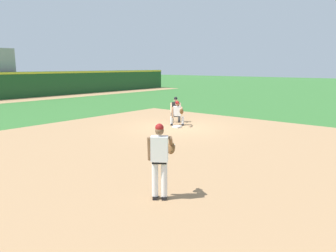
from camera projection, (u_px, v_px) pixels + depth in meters
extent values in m
plane|color=#336B2D|center=(177.00, 127.00, 17.16)|extent=(160.00, 160.00, 0.00)
cube|color=#A87F56|center=(171.00, 150.00, 12.54)|extent=(18.00, 18.00, 0.01)
cube|color=#A87F56|center=(3.00, 101.00, 29.67)|extent=(48.00, 3.20, 0.01)
cube|color=white|center=(177.00, 127.00, 17.15)|extent=(0.38, 0.38, 0.09)
sphere|color=white|center=(175.00, 145.00, 13.17)|extent=(0.07, 0.07, 0.07)
cube|color=black|center=(155.00, 197.00, 7.96)|extent=(0.28, 0.24, 0.09)
cylinder|color=white|center=(155.00, 179.00, 7.84)|extent=(0.15, 0.15, 0.84)
cube|color=black|center=(164.00, 197.00, 7.94)|extent=(0.28, 0.24, 0.09)
cylinder|color=white|center=(164.00, 180.00, 7.82)|extent=(0.15, 0.15, 0.84)
cube|color=black|center=(160.00, 162.00, 7.75)|extent=(0.36, 0.39, 0.06)
cube|color=white|center=(159.00, 149.00, 7.69)|extent=(0.43, 0.47, 0.60)
sphere|color=brown|center=(159.00, 131.00, 7.63)|extent=(0.21, 0.21, 0.21)
sphere|color=maroon|center=(159.00, 128.00, 7.62)|extent=(0.20, 0.20, 0.20)
cube|color=maroon|center=(160.00, 128.00, 7.71)|extent=(0.19, 0.20, 0.02)
cylinder|color=brown|center=(149.00, 149.00, 7.79)|extent=(0.21, 0.18, 0.59)
cylinder|color=brown|center=(171.00, 142.00, 7.95)|extent=(0.48, 0.38, 0.41)
ellipsoid|color=brown|center=(171.00, 148.00, 8.06)|extent=(0.36, 0.34, 0.34)
cube|color=black|center=(183.00, 125.00, 17.72)|extent=(0.28, 0.24, 0.09)
cylinder|color=white|center=(183.00, 120.00, 17.72)|extent=(0.15, 0.15, 0.40)
cube|color=black|center=(172.00, 125.00, 17.76)|extent=(0.28, 0.24, 0.09)
cylinder|color=white|center=(172.00, 120.00, 17.76)|extent=(0.15, 0.15, 0.40)
cube|color=black|center=(177.00, 116.00, 17.70)|extent=(0.36, 0.39, 0.06)
cube|color=white|center=(177.00, 111.00, 17.65)|extent=(0.43, 0.46, 0.52)
sphere|color=#9E7051|center=(177.00, 104.00, 17.56)|extent=(0.21, 0.21, 0.21)
sphere|color=maroon|center=(177.00, 103.00, 17.54)|extent=(0.20, 0.20, 0.20)
cube|color=maroon|center=(177.00, 103.00, 17.46)|extent=(0.19, 0.20, 0.02)
cylinder|color=#9E7051|center=(182.00, 109.00, 17.20)|extent=(0.53, 0.41, 0.24)
cylinder|color=#9E7051|center=(172.00, 112.00, 17.58)|extent=(0.25, 0.21, 0.58)
ellipsoid|color=brown|center=(182.00, 111.00, 17.00)|extent=(0.29, 0.29, 0.35)
cube|color=black|center=(179.00, 122.00, 18.72)|extent=(0.27, 0.24, 0.09)
cylinder|color=#515154|center=(179.00, 117.00, 18.70)|extent=(0.15, 0.15, 0.50)
cube|color=black|center=(172.00, 121.00, 18.74)|extent=(0.27, 0.24, 0.09)
cylinder|color=#515154|center=(172.00, 116.00, 18.73)|extent=(0.15, 0.15, 0.50)
cube|color=black|center=(176.00, 112.00, 18.67)|extent=(0.36, 0.39, 0.06)
cube|color=#232326|center=(176.00, 107.00, 18.61)|extent=(0.43, 0.46, 0.54)
sphere|color=#DBB28E|center=(176.00, 100.00, 18.52)|extent=(0.21, 0.21, 0.21)
sphere|color=black|center=(176.00, 99.00, 18.51)|extent=(0.20, 0.20, 0.20)
cube|color=black|center=(176.00, 99.00, 18.43)|extent=(0.19, 0.20, 0.02)
cylinder|color=#DBB28E|center=(180.00, 108.00, 18.46)|extent=(0.32, 0.27, 0.56)
cylinder|color=#DBB28E|center=(171.00, 108.00, 18.49)|extent=(0.32, 0.27, 0.56)
cube|color=maroon|center=(0.00, 68.00, 32.44)|extent=(0.47, 0.20, 0.44)
cube|color=maroon|center=(6.00, 68.00, 32.89)|extent=(0.47, 0.20, 0.44)
cube|color=maroon|center=(2.00, 63.00, 33.32)|extent=(0.47, 0.20, 0.44)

